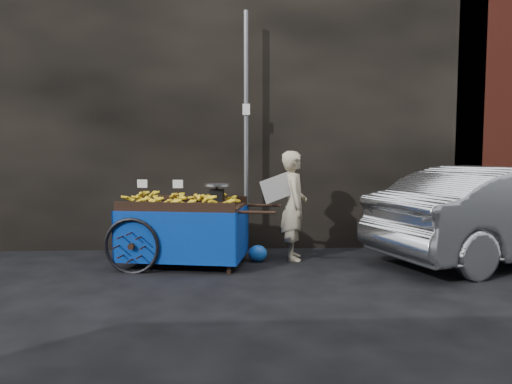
{
  "coord_description": "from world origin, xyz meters",
  "views": [
    {
      "loc": [
        0.04,
        -7.03,
        1.76
      ],
      "look_at": [
        0.42,
        0.5,
        1.1
      ],
      "focal_mm": 35.0,
      "sensor_mm": 36.0,
      "label": 1
    }
  ],
  "objects": [
    {
      "name": "parked_car",
      "position": [
        4.35,
        0.43,
        0.74
      ],
      "size": [
        4.77,
        3.01,
        1.48
      ],
      "primitive_type": "imported",
      "rotation": [
        0.0,
        0.0,
        1.92
      ],
      "color": "#AFB2B6",
      "rests_on": "ground"
    },
    {
      "name": "plastic_bag",
      "position": [
        0.46,
        0.6,
        0.13
      ],
      "size": [
        0.29,
        0.23,
        0.26
      ],
      "primitive_type": "ellipsoid",
      "color": "blue",
      "rests_on": "ground"
    },
    {
      "name": "street_pole",
      "position": [
        0.3,
        1.3,
        2.01
      ],
      "size": [
        0.12,
        0.1,
        4.0
      ],
      "color": "slate",
      "rests_on": "ground"
    },
    {
      "name": "ground",
      "position": [
        0.0,
        0.0,
        0.0
      ],
      "size": [
        80.0,
        80.0,
        0.0
      ],
      "primitive_type": "plane",
      "color": "black",
      "rests_on": "ground"
    },
    {
      "name": "banana_cart",
      "position": [
        -0.72,
        0.46,
        0.82
      ],
      "size": [
        2.59,
        1.52,
        1.32
      ],
      "rotation": [
        0.0,
        0.0,
        -0.18
      ],
      "color": "black",
      "rests_on": "ground"
    },
    {
      "name": "vendor",
      "position": [
        1.03,
        0.73,
        0.86
      ],
      "size": [
        0.77,
        0.64,
        1.72
      ],
      "rotation": [
        0.0,
        0.0,
        1.54
      ],
      "color": "tan",
      "rests_on": "ground"
    },
    {
      "name": "building_wall",
      "position": [
        0.39,
        2.6,
        2.5
      ],
      "size": [
        13.5,
        2.0,
        5.0
      ],
      "color": "black",
      "rests_on": "ground"
    }
  ]
}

